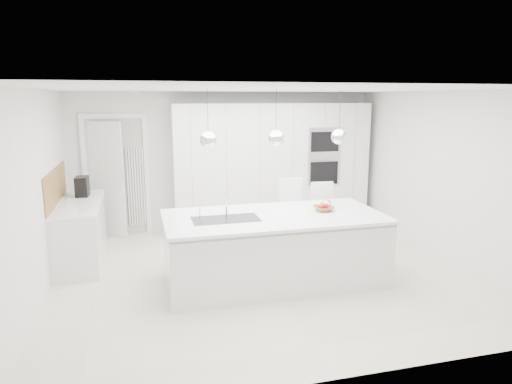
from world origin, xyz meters
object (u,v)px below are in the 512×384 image
object	(u,v)px
island_base	(275,251)
fruit_bowl	(324,209)
bar_stool_left	(293,218)
bar_stool_right	(325,220)
espresso_machine	(82,186)

from	to	relation	value
island_base	fruit_bowl	world-z (taller)	fruit_bowl
fruit_bowl	bar_stool_left	xyz separation A→B (m)	(-0.13, 0.84, -0.34)
fruit_bowl	island_base	bearing A→B (deg)	-173.12
bar_stool_right	fruit_bowl	bearing A→B (deg)	-110.78
fruit_bowl	espresso_machine	bearing A→B (deg)	150.50
espresso_machine	bar_stool_right	world-z (taller)	espresso_machine
fruit_bowl	espresso_machine	xyz separation A→B (m)	(-3.24, 1.83, 0.12)
espresso_machine	bar_stool_right	bearing A→B (deg)	-13.53
island_base	bar_stool_right	xyz separation A→B (m)	(1.05, 0.83, 0.13)
fruit_bowl	bar_stool_left	world-z (taller)	bar_stool_left
espresso_machine	bar_stool_left	bearing A→B (deg)	-14.49
island_base	espresso_machine	bearing A→B (deg)	142.86
espresso_machine	island_base	bearing A→B (deg)	-33.87
bar_stool_right	bar_stool_left	bearing A→B (deg)	173.68
espresso_machine	fruit_bowl	bearing A→B (deg)	-26.23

